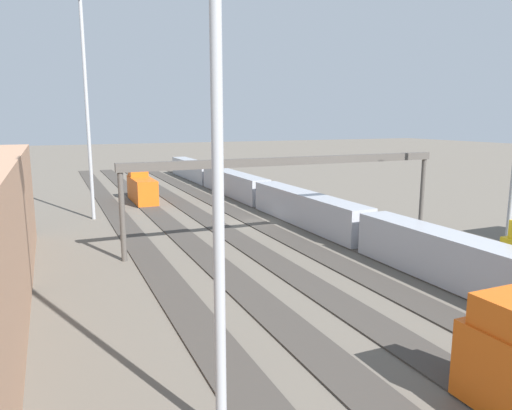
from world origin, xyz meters
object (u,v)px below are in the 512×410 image
at_px(train_on_track_2, 306,209).
at_px(light_mast_3, 85,73).
at_px(train_on_track_5, 142,188).
at_px(signal_gantry, 294,168).

height_order(train_on_track_2, light_mast_3, light_mast_3).
xyz_separation_m(train_on_track_2, light_mast_3, (13.90, 23.00, 16.01)).
height_order(train_on_track_5, light_mast_3, light_mast_3).
relative_size(light_mast_3, signal_gantry, 0.81).
distance_m(train_on_track_5, train_on_track_2, 28.57).
distance_m(train_on_track_5, signal_gantry, 32.51).
relative_size(train_on_track_5, train_on_track_2, 0.08).
relative_size(train_on_track_5, light_mast_3, 0.35).
bearing_deg(light_mast_3, signal_gantry, -138.05).
bearing_deg(light_mast_3, train_on_track_5, -37.53).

